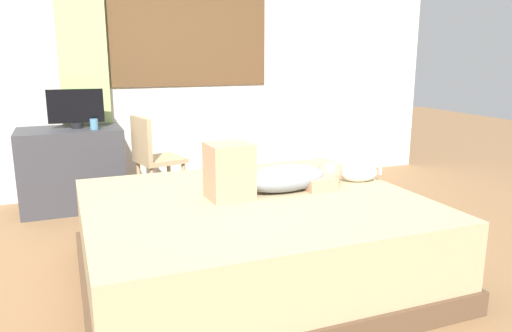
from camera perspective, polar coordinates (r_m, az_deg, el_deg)
name	(u,v)px	position (r m, az deg, el deg)	size (l,w,h in m)	color
ground_plane	(238,292)	(3.05, -2.07, -14.37)	(16.00, 16.00, 0.00)	olive
back_wall_with_window	(154,47)	(5.15, -11.72, 13.33)	(6.40, 0.14, 2.90)	silver
bed	(253,240)	(3.10, -0.37, -8.53)	(2.05, 1.79, 0.54)	brown
person_lying	(271,175)	(3.10, 1.75, -1.10)	(0.94, 0.30, 0.34)	#8C939E
cat	(356,172)	(3.44, 11.52, -0.72)	(0.34, 0.19, 0.21)	silver
desk	(72,169)	(4.79, -20.53, -0.31)	(0.90, 0.56, 0.74)	#38383D
tv_monitor	(76,108)	(4.70, -20.17, 6.33)	(0.48, 0.10, 0.35)	black
cup	(94,124)	(4.59, -18.28, 4.63)	(0.07, 0.07, 0.09)	teal
chair_by_desk	(153,156)	(4.48, -11.90, 1.20)	(0.46, 0.46, 0.86)	tan
curtain_left	(85,80)	(4.96, -19.26, 9.37)	(0.44, 0.06, 2.30)	#ADCC75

